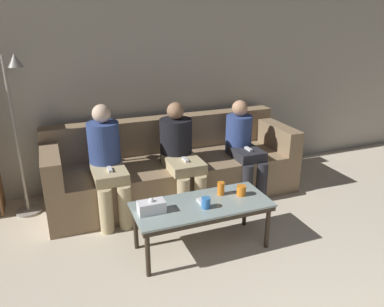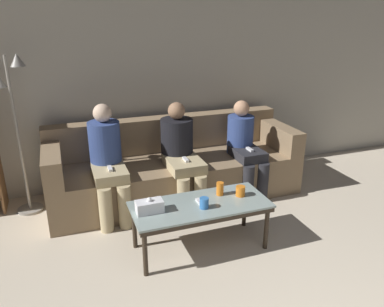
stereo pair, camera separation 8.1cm
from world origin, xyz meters
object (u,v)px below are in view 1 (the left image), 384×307
at_px(cup_near_left, 241,191).
at_px(tissue_box, 151,207).
at_px(couch, 173,169).
at_px(cup_near_right, 221,188).
at_px(seated_person_left_end, 107,160).
at_px(standing_lamp, 15,121).
at_px(game_remote, 202,203).
at_px(seated_person_mid_right, 243,145).
at_px(seated_person_mid_left, 180,151).
at_px(coffee_table, 202,208).
at_px(cup_far_center, 206,203).

distance_m(cup_near_left, tissue_box, 0.83).
bearing_deg(couch, cup_near_right, -83.84).
xyz_separation_m(tissue_box, seated_person_left_end, (-0.20, 0.88, 0.12)).
distance_m(couch, standing_lamp, 1.70).
distance_m(game_remote, seated_person_mid_right, 1.25).
xyz_separation_m(standing_lamp, seated_person_left_end, (0.79, -0.37, -0.38)).
bearing_deg(seated_person_mid_left, tissue_box, -122.44).
bearing_deg(cup_near_right, seated_person_left_end, 137.61).
bearing_deg(standing_lamp, seated_person_mid_right, -9.24).
relative_size(coffee_table, cup_far_center, 12.79).
distance_m(tissue_box, seated_person_left_end, 0.91).
relative_size(standing_lamp, seated_person_mid_right, 1.53).
distance_m(game_remote, seated_person_mid_left, 0.90).
bearing_deg(cup_near_right, game_remote, -156.27).
distance_m(couch, seated_person_mid_right, 0.83).
bearing_deg(seated_person_mid_left, seated_person_left_end, 179.42).
bearing_deg(cup_near_left, couch, 104.06).
bearing_deg(seated_person_left_end, seated_person_mid_right, -0.29).
xyz_separation_m(cup_near_left, standing_lamp, (-1.82, 1.24, 0.51)).
bearing_deg(cup_near_left, coffee_table, -177.09).
height_order(couch, game_remote, couch).
relative_size(standing_lamp, seated_person_left_end, 1.42).
bearing_deg(tissue_box, game_remote, -1.33).
height_order(seated_person_left_end, seated_person_mid_left, seated_person_left_end).
distance_m(cup_near_left, cup_far_center, 0.40).
height_order(coffee_table, seated_person_left_end, seated_person_left_end).
relative_size(couch, coffee_table, 2.32).
bearing_deg(seated_person_mid_left, cup_near_left, -72.51).
relative_size(cup_near_right, tissue_box, 0.54).
bearing_deg(seated_person_left_end, cup_near_left, -40.18).
xyz_separation_m(cup_near_right, seated_person_left_end, (-0.87, 0.79, 0.11)).
height_order(tissue_box, game_remote, tissue_box).
height_order(cup_near_left, tissue_box, tissue_box).
distance_m(coffee_table, seated_person_mid_left, 0.91).
bearing_deg(cup_far_center, coffee_table, 91.61).
bearing_deg(tissue_box, cup_far_center, -11.34).
height_order(cup_near_right, tissue_box, tissue_box).
bearing_deg(cup_far_center, couch, 84.57).
distance_m(cup_near_right, seated_person_left_end, 1.18).
bearing_deg(seated_person_mid_right, seated_person_left_end, 179.71).
bearing_deg(seated_person_mid_right, game_remote, -134.71).
xyz_separation_m(couch, tissue_box, (-0.56, -1.10, 0.18)).
height_order(standing_lamp, seated_person_mid_right, standing_lamp).
height_order(cup_near_left, seated_person_mid_right, seated_person_mid_right).
height_order(couch, cup_near_right, couch).
distance_m(coffee_table, game_remote, 0.05).
distance_m(cup_far_center, seated_person_left_end, 1.17).
bearing_deg(seated_person_left_end, tissue_box, -76.92).
relative_size(game_remote, seated_person_mid_right, 0.14).
bearing_deg(seated_person_mid_right, standing_lamp, 170.76).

